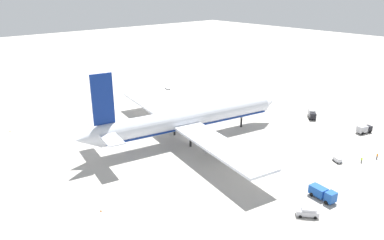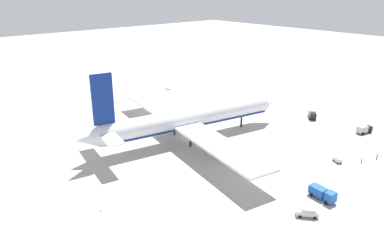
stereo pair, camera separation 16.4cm
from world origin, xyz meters
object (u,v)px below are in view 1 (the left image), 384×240
object	(u,v)px
service_truck_2	(312,114)
traffic_cone_0	(101,211)
service_truck_1	(364,129)
service_truck_4	(323,193)
ground_worker_2	(362,160)
traffic_cone_1	(10,131)
ground_worker_0	(377,156)
service_van	(308,212)
baggage_cart_1	(168,89)
airliner	(187,119)
baggage_cart_0	(338,160)

from	to	relation	value
service_truck_2	traffic_cone_0	world-z (taller)	service_truck_2
service_truck_1	service_truck_2	bearing A→B (deg)	90.88
service_truck_1	service_truck_4	world-z (taller)	service_truck_4
ground_worker_2	traffic_cone_1	world-z (taller)	ground_worker_2
ground_worker_0	service_van	bearing A→B (deg)	-176.47
ground_worker_0	traffic_cone_1	bearing A→B (deg)	128.81
baggage_cart_1	traffic_cone_1	xyz separation A→B (m)	(-72.76, -8.00, 0.01)
service_truck_4	service_van	world-z (taller)	service_truck_4
ground_worker_0	service_truck_2	bearing A→B (deg)	62.48
service_van	airliner	bearing A→B (deg)	81.55
airliner	service_van	xyz separation A→B (m)	(-7.20, -48.49, -5.88)
service_truck_1	service_truck_2	xyz separation A→B (m)	(-0.30, 19.31, 0.20)
baggage_cart_1	ground_worker_0	bearing A→B (deg)	-90.17
service_truck_2	baggage_cart_0	bearing A→B (deg)	-137.05
service_truck_1	traffic_cone_1	world-z (taller)	service_truck_1
airliner	traffic_cone_0	xyz separation A→B (m)	(-39.79, -18.09, -6.64)
service_truck_1	baggage_cart_1	distance (m)	88.00
service_truck_1	service_van	xyz separation A→B (m)	(-55.35, -13.98, -0.38)
service_truck_4	ground_worker_2	size ratio (longest dim) A/B	4.09
service_van	ground_worker_0	xyz separation A→B (m)	(38.96, 2.40, -0.14)
service_truck_4	baggage_cart_0	size ratio (longest dim) A/B	1.91
ground_worker_0	ground_worker_2	size ratio (longest dim) A/B	1.09
airliner	baggage_cart_0	size ratio (longest dim) A/B	22.81
ground_worker_2	traffic_cone_0	world-z (taller)	ground_worker_2
service_van	ground_worker_0	bearing A→B (deg)	3.53
ground_worker_0	baggage_cart_0	bearing A→B (deg)	148.26
service_van	service_truck_1	bearing A→B (deg)	14.18
service_truck_1	ground_worker_0	distance (m)	20.07
baggage_cart_0	traffic_cone_1	bearing A→B (deg)	126.61
service_truck_1	service_van	world-z (taller)	service_truck_1
service_truck_2	traffic_cone_0	size ratio (longest dim) A/B	9.88
baggage_cart_0	service_van	bearing A→B (deg)	-163.03
service_truck_1	traffic_cone_1	size ratio (longest dim) A/B	10.22
service_truck_2	service_truck_4	world-z (taller)	service_truck_2
baggage_cart_0	ground_worker_2	world-z (taller)	ground_worker_2
service_truck_4	baggage_cart_0	distance (m)	21.47
baggage_cart_0	traffic_cone_1	size ratio (longest dim) A/B	6.25
airliner	service_truck_1	size ratio (longest dim) A/B	13.95
service_truck_1	airliner	bearing A→B (deg)	144.37
service_truck_4	baggage_cart_0	bearing A→B (deg)	19.58
service_van	baggage_cart_1	xyz separation A→B (m)	(39.26, 100.49, -0.77)
airliner	service_truck_4	world-z (taller)	airliner
airliner	service_van	world-z (taller)	airliner
airliner	ground_worker_2	distance (m)	51.81
baggage_cart_0	baggage_cart_1	world-z (taller)	baggage_cart_0
service_van	ground_worker_0	world-z (taller)	service_van
airliner	traffic_cone_1	distance (m)	60.31
traffic_cone_1	airliner	bearing A→B (deg)	-47.23
baggage_cart_0	traffic_cone_1	distance (m)	104.31
service_truck_4	traffic_cone_1	bearing A→B (deg)	114.79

